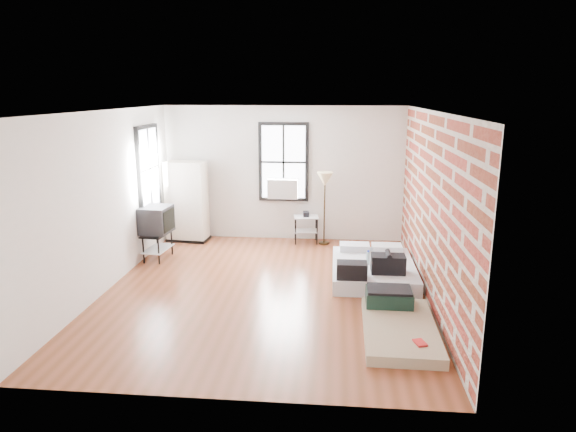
# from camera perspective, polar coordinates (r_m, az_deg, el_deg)

# --- Properties ---
(ground) EXTENTS (6.00, 6.00, 0.00)m
(ground) POSITION_cam_1_polar(r_m,az_deg,el_deg) (8.25, -2.56, -8.22)
(ground) COLOR brown
(ground) RESTS_ON ground
(room_shell) EXTENTS (5.02, 6.02, 2.80)m
(room_shell) POSITION_cam_1_polar(r_m,az_deg,el_deg) (8.10, -0.72, 4.16)
(room_shell) COLOR silver
(room_shell) RESTS_ON ground
(mattress_main) EXTENTS (1.37, 1.86, 0.60)m
(mattress_main) POSITION_cam_1_polar(r_m,az_deg,el_deg) (8.84, 9.43, -5.75)
(mattress_main) COLOR silver
(mattress_main) RESTS_ON ground
(mattress_bare) EXTENTS (0.95, 1.77, 0.38)m
(mattress_bare) POSITION_cam_1_polar(r_m,az_deg,el_deg) (7.09, 12.01, -11.33)
(mattress_bare) COLOR tan
(mattress_bare) RESTS_ON ground
(wardrobe) EXTENTS (0.89, 0.56, 1.68)m
(wardrobe) POSITION_cam_1_polar(r_m,az_deg,el_deg) (10.92, -11.16, 1.57)
(wardrobe) COLOR black
(wardrobe) RESTS_ON ground
(side_table) EXTENTS (0.54, 0.45, 0.66)m
(side_table) POSITION_cam_1_polar(r_m,az_deg,el_deg) (10.65, 2.02, -0.64)
(side_table) COLOR black
(side_table) RESTS_ON ground
(floor_lamp) EXTENTS (0.32, 0.32, 1.50)m
(floor_lamp) POSITION_cam_1_polar(r_m,az_deg,el_deg) (10.40, 4.12, 3.64)
(floor_lamp) COLOR black
(floor_lamp) RESTS_ON ground
(tv_stand) EXTENTS (0.55, 0.75, 1.01)m
(tv_stand) POSITION_cam_1_polar(r_m,az_deg,el_deg) (9.83, -14.39, -0.61)
(tv_stand) COLOR black
(tv_stand) RESTS_ON ground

